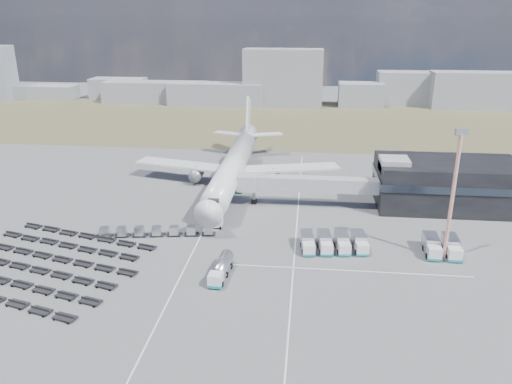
# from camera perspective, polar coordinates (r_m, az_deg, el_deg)

# --- Properties ---
(ground) EXTENTS (420.00, 420.00, 0.00)m
(ground) POSITION_cam_1_polar(r_m,az_deg,el_deg) (92.99, -5.46, -5.76)
(ground) COLOR #565659
(ground) RESTS_ON ground
(grass_strip) EXTENTS (420.00, 90.00, 0.01)m
(grass_strip) POSITION_cam_1_polar(r_m,az_deg,el_deg) (196.94, 0.89, 8.14)
(grass_strip) COLOR #4E492F
(grass_strip) RESTS_ON ground
(lane_markings) EXTENTS (47.12, 110.00, 0.01)m
(lane_markings) POSITION_cam_1_polar(r_m,az_deg,el_deg) (94.32, 0.75, -5.27)
(lane_markings) COLOR silver
(lane_markings) RESTS_ON ground
(terminal) EXTENTS (30.40, 16.40, 11.00)m
(terminal) POSITION_cam_1_polar(r_m,az_deg,el_deg) (115.53, 20.93, 0.98)
(terminal) COLOR black
(terminal) RESTS_ON ground
(jet_bridge) EXTENTS (30.30, 3.80, 7.05)m
(jet_bridge) POSITION_cam_1_polar(r_m,az_deg,el_deg) (108.27, 4.88, 0.93)
(jet_bridge) COLOR #939399
(jet_bridge) RESTS_ON ground
(airliner) EXTENTS (51.59, 64.53, 17.62)m
(airliner) POSITION_cam_1_polar(r_m,az_deg,el_deg) (120.87, -2.53, 3.13)
(airliner) COLOR silver
(airliner) RESTS_ON ground
(skyline) EXTENTS (325.71, 26.14, 25.20)m
(skyline) POSITION_cam_1_polar(r_m,az_deg,el_deg) (234.52, -2.66, 12.12)
(skyline) COLOR gray
(skyline) RESTS_ON ground
(fuel_tanker) EXTENTS (2.93, 8.89, 2.82)m
(fuel_tanker) POSITION_cam_1_polar(r_m,az_deg,el_deg) (80.92, -4.02, -8.73)
(fuel_tanker) COLOR silver
(fuel_tanker) RESTS_ON ground
(pushback_tug) EXTENTS (3.49, 2.18, 1.49)m
(pushback_tug) POSITION_cam_1_polar(r_m,az_deg,el_deg) (98.70, -4.72, -3.69)
(pushback_tug) COLOR silver
(pushback_tug) RESTS_ON ground
(catering_truck) EXTENTS (4.60, 6.31, 2.68)m
(catering_truck) POSITION_cam_1_polar(r_m,az_deg,el_deg) (118.84, -1.57, 0.86)
(catering_truck) COLOR silver
(catering_truck) RESTS_ON ground
(service_trucks_near) EXTENTS (12.20, 7.67, 2.56)m
(service_trucks_near) POSITION_cam_1_polar(r_m,az_deg,el_deg) (90.45, 8.85, -5.71)
(service_trucks_near) COLOR silver
(service_trucks_near) RESTS_ON ground
(service_trucks_far) EXTENTS (5.90, 7.01, 2.77)m
(service_trucks_far) POSITION_cam_1_polar(r_m,az_deg,el_deg) (93.53, 20.45, -5.84)
(service_trucks_far) COLOR silver
(service_trucks_far) RESTS_ON ground
(uld_row) EXTENTS (22.18, 5.00, 1.72)m
(uld_row) POSITION_cam_1_polar(r_m,az_deg,el_deg) (96.53, -11.28, -4.40)
(uld_row) COLOR black
(uld_row) RESTS_ON ground
(baggage_dollies) EXTENTS (37.89, 32.10, 0.78)m
(baggage_dollies) POSITION_cam_1_polar(r_m,az_deg,el_deg) (92.36, -23.63, -7.39)
(baggage_dollies) COLOR black
(baggage_dollies) RESTS_ON ground
(floodlight_mast) EXTENTS (2.19, 1.77, 22.91)m
(floodlight_mast) POSITION_cam_1_polar(r_m,az_deg,el_deg) (88.19, 21.53, -0.50)
(floodlight_mast) COLOR #D54522
(floodlight_mast) RESTS_ON ground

